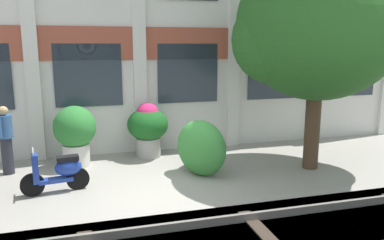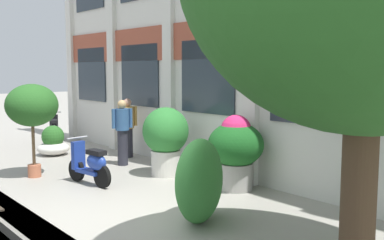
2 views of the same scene
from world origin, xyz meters
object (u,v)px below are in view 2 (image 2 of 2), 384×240
(scooter_second_parked, at_px, (91,164))
(topiary_hedge, at_px, (199,181))
(potted_plant_ribbed_drum, at_px, (236,147))
(resident_by_doorway, at_px, (122,130))
(potted_plant_tall_urn, at_px, (32,107))
(potted_plant_glazed_jar, at_px, (166,136))
(resident_watching_tracks, at_px, (128,126))
(potted_plant_wide_bowl, at_px, (53,143))
(scooter_near_curb, at_px, (54,129))

(scooter_second_parked, bearing_deg, topiary_hedge, 175.80)
(potted_plant_ribbed_drum, distance_m, scooter_second_parked, 3.05)
(topiary_hedge, bearing_deg, resident_by_doorway, 163.53)
(resident_by_doorway, bearing_deg, potted_plant_tall_urn, -77.75)
(potted_plant_glazed_jar, bearing_deg, resident_by_doorway, -173.43)
(potted_plant_glazed_jar, height_order, resident_by_doorway, resident_by_doorway)
(potted_plant_glazed_jar, distance_m, resident_by_doorway, 1.58)
(potted_plant_glazed_jar, distance_m, scooter_second_parked, 1.82)
(resident_watching_tracks, bearing_deg, resident_by_doorway, -19.35)
(potted_plant_glazed_jar, bearing_deg, potted_plant_wide_bowl, -166.44)
(scooter_near_curb, bearing_deg, topiary_hedge, -166.68)
(potted_plant_ribbed_drum, relative_size, potted_plant_glazed_jar, 0.97)
(potted_plant_tall_urn, height_order, potted_plant_wide_bowl, potted_plant_tall_urn)
(scooter_near_curb, bearing_deg, potted_plant_tall_urn, 174.40)
(potted_plant_wide_bowl, bearing_deg, topiary_hedge, -4.39)
(resident_by_doorway, xyz_separation_m, resident_watching_tracks, (-0.79, 0.66, -0.02))
(potted_plant_ribbed_drum, bearing_deg, topiary_hedge, -61.77)
(scooter_second_parked, bearing_deg, potted_plant_tall_urn, 15.23)
(potted_plant_ribbed_drum, relative_size, scooter_second_parked, 1.10)
(potted_plant_tall_urn, bearing_deg, scooter_second_parked, 23.62)
(potted_plant_ribbed_drum, height_order, topiary_hedge, potted_plant_ribbed_drum)
(potted_plant_ribbed_drum, xyz_separation_m, scooter_near_curb, (-8.06, -0.34, -0.42))
(potted_plant_wide_bowl, distance_m, potted_plant_glazed_jar, 4.17)
(potted_plant_wide_bowl, height_order, resident_watching_tracks, resident_watching_tracks)
(potted_plant_tall_urn, height_order, potted_plant_glazed_jar, potted_plant_tall_urn)
(potted_plant_tall_urn, height_order, scooter_near_curb, potted_plant_tall_urn)
(potted_plant_tall_urn, xyz_separation_m, potted_plant_glazed_jar, (1.77, 2.37, -0.70))
(scooter_near_curb, xyz_separation_m, scooter_second_parked, (5.85, -1.71, 0.00))
(potted_plant_wide_bowl, height_order, potted_plant_glazed_jar, potted_plant_glazed_jar)
(resident_by_doorway, height_order, topiary_hedge, resident_by_doorway)
(scooter_second_parked, relative_size, resident_by_doorway, 0.83)
(resident_watching_tracks, height_order, topiary_hedge, resident_watching_tracks)
(potted_plant_glazed_jar, bearing_deg, potted_plant_tall_urn, -126.79)
(potted_plant_glazed_jar, height_order, scooter_second_parked, potted_plant_glazed_jar)
(potted_plant_glazed_jar, height_order, topiary_hedge, potted_plant_glazed_jar)
(resident_watching_tracks, bearing_deg, potted_plant_ribbed_drum, 18.24)
(scooter_second_parked, bearing_deg, scooter_near_curb, -24.72)
(resident_by_doorway, bearing_deg, scooter_second_parked, -33.37)
(potted_plant_ribbed_drum, xyz_separation_m, potted_plant_tall_urn, (-3.68, -2.70, 0.73))
(resident_by_doorway, bearing_deg, potted_plant_glazed_jar, 24.08)
(potted_plant_ribbed_drum, relative_size, potted_plant_tall_urn, 0.72)
(topiary_hedge, bearing_deg, potted_plant_ribbed_drum, 118.23)
(potted_plant_ribbed_drum, xyz_separation_m, resident_by_doorway, (-3.48, -0.50, 0.03))
(resident_by_doorway, xyz_separation_m, topiary_hedge, (4.45, -1.32, -0.22))
(potted_plant_ribbed_drum, height_order, potted_plant_tall_urn, potted_plant_tall_urn)
(topiary_hedge, bearing_deg, scooter_second_parked, -175.81)
(scooter_second_parked, bearing_deg, potted_plant_glazed_jar, -108.55)
(potted_plant_tall_urn, bearing_deg, potted_plant_glazed_jar, 53.21)
(potted_plant_tall_urn, distance_m, potted_plant_glazed_jar, 3.04)
(potted_plant_wide_bowl, xyz_separation_m, scooter_second_parked, (3.71, -0.76, 0.10))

